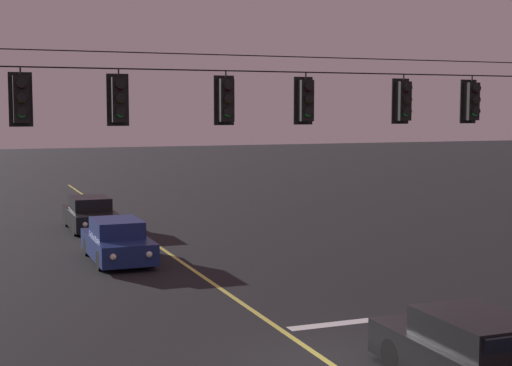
{
  "coord_description": "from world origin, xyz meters",
  "views": [
    {
      "loc": [
        -6.73,
        -13.17,
        5.03
      ],
      "look_at": [
        0.0,
        4.23,
        3.25
      ],
      "focal_mm": 53.81,
      "sensor_mm": 36.0,
      "label": 1
    }
  ],
  "objects_px": {
    "traffic_light_right_inner": "(306,100)",
    "car_waiting_near_lane": "(472,354)",
    "car_oncoming_lead": "(118,242)",
    "traffic_light_leftmost": "(21,99)",
    "traffic_light_centre": "(226,100)",
    "car_oncoming_trailing": "(90,215)",
    "traffic_light_rightmost": "(404,101)",
    "traffic_light_left_inner": "(119,100)",
    "traffic_light_far_right": "(472,101)"
  },
  "relations": [
    {
      "from": "traffic_light_centre",
      "to": "car_waiting_near_lane",
      "type": "bearing_deg",
      "value": -61.44
    },
    {
      "from": "car_waiting_near_lane",
      "to": "car_oncoming_lead",
      "type": "xyz_separation_m",
      "value": [
        -3.68,
        14.1,
        -0.0
      ]
    },
    {
      "from": "traffic_light_right_inner",
      "to": "car_waiting_near_lane",
      "type": "distance_m",
      "value": 7.04
    },
    {
      "from": "traffic_light_leftmost",
      "to": "traffic_light_right_inner",
      "type": "height_order",
      "value": "same"
    },
    {
      "from": "car_waiting_near_lane",
      "to": "car_oncoming_lead",
      "type": "bearing_deg",
      "value": 104.63
    },
    {
      "from": "traffic_light_leftmost",
      "to": "traffic_light_centre",
      "type": "height_order",
      "value": "same"
    },
    {
      "from": "traffic_light_right_inner",
      "to": "car_oncoming_lead",
      "type": "height_order",
      "value": "traffic_light_right_inner"
    },
    {
      "from": "traffic_light_leftmost",
      "to": "car_waiting_near_lane",
      "type": "xyz_separation_m",
      "value": [
        7.28,
        -5.26,
        -4.6
      ]
    },
    {
      "from": "traffic_light_centre",
      "to": "car_waiting_near_lane",
      "type": "height_order",
      "value": "traffic_light_centre"
    },
    {
      "from": "traffic_light_left_inner",
      "to": "car_waiting_near_lane",
      "type": "distance_m",
      "value": 8.75
    },
    {
      "from": "traffic_light_rightmost",
      "to": "car_oncoming_trailing",
      "type": "relative_size",
      "value": 0.28
    },
    {
      "from": "traffic_light_leftmost",
      "to": "traffic_light_right_inner",
      "type": "relative_size",
      "value": 1.0
    },
    {
      "from": "traffic_light_left_inner",
      "to": "traffic_light_far_right",
      "type": "distance_m",
      "value": 9.06
    },
    {
      "from": "traffic_light_far_right",
      "to": "traffic_light_right_inner",
      "type": "bearing_deg",
      "value": 180.0
    },
    {
      "from": "traffic_light_left_inner",
      "to": "car_oncoming_lead",
      "type": "bearing_deg",
      "value": 79.77
    },
    {
      "from": "traffic_light_right_inner",
      "to": "traffic_light_rightmost",
      "type": "bearing_deg",
      "value": 0.0
    },
    {
      "from": "car_oncoming_lead",
      "to": "traffic_light_right_inner",
      "type": "bearing_deg",
      "value": -72.48
    },
    {
      "from": "traffic_light_leftmost",
      "to": "traffic_light_right_inner",
      "type": "bearing_deg",
      "value": 0.0
    },
    {
      "from": "traffic_light_leftmost",
      "to": "traffic_light_rightmost",
      "type": "xyz_separation_m",
      "value": [
        9.04,
        0.0,
        0.0
      ]
    },
    {
      "from": "traffic_light_leftmost",
      "to": "car_oncoming_lead",
      "type": "relative_size",
      "value": 0.28
    },
    {
      "from": "traffic_light_left_inner",
      "to": "car_oncoming_trailing",
      "type": "height_order",
      "value": "traffic_light_left_inner"
    },
    {
      "from": "traffic_light_leftmost",
      "to": "traffic_light_left_inner",
      "type": "relative_size",
      "value": 1.0
    },
    {
      "from": "car_waiting_near_lane",
      "to": "car_oncoming_trailing",
      "type": "relative_size",
      "value": 0.98
    },
    {
      "from": "traffic_light_rightmost",
      "to": "car_oncoming_lead",
      "type": "height_order",
      "value": "traffic_light_rightmost"
    },
    {
      "from": "traffic_light_far_right",
      "to": "car_waiting_near_lane",
      "type": "xyz_separation_m",
      "value": [
        -3.78,
        -5.26,
        -4.6
      ]
    },
    {
      "from": "traffic_light_leftmost",
      "to": "car_oncoming_lead",
      "type": "xyz_separation_m",
      "value": [
        3.6,
        8.84,
        -4.6
      ]
    },
    {
      "from": "traffic_light_right_inner",
      "to": "traffic_light_far_right",
      "type": "height_order",
      "value": "same"
    },
    {
      "from": "car_waiting_near_lane",
      "to": "traffic_light_left_inner",
      "type": "bearing_deg",
      "value": 135.1
    },
    {
      "from": "traffic_light_rightmost",
      "to": "car_waiting_near_lane",
      "type": "height_order",
      "value": "traffic_light_rightmost"
    },
    {
      "from": "car_oncoming_trailing",
      "to": "traffic_light_centre",
      "type": "bearing_deg",
      "value": -87.85
    },
    {
      "from": "traffic_light_far_right",
      "to": "car_oncoming_trailing",
      "type": "relative_size",
      "value": 0.28
    },
    {
      "from": "traffic_light_left_inner",
      "to": "traffic_light_centre",
      "type": "relative_size",
      "value": 1.0
    },
    {
      "from": "traffic_light_left_inner",
      "to": "traffic_light_right_inner",
      "type": "distance_m",
      "value": 4.39
    },
    {
      "from": "traffic_light_left_inner",
      "to": "traffic_light_centre",
      "type": "distance_m",
      "value": 2.41
    },
    {
      "from": "traffic_light_rightmost",
      "to": "car_waiting_near_lane",
      "type": "xyz_separation_m",
      "value": [
        -1.76,
        -5.26,
        -4.6
      ]
    },
    {
      "from": "traffic_light_centre",
      "to": "traffic_light_far_right",
      "type": "height_order",
      "value": "same"
    },
    {
      "from": "car_oncoming_trailing",
      "to": "car_waiting_near_lane",
      "type": "bearing_deg",
      "value": -80.7
    },
    {
      "from": "traffic_light_centre",
      "to": "car_waiting_near_lane",
      "type": "distance_m",
      "value": 7.55
    },
    {
      "from": "car_waiting_near_lane",
      "to": "car_oncoming_trailing",
      "type": "bearing_deg",
      "value": 99.3
    },
    {
      "from": "car_oncoming_lead",
      "to": "traffic_light_far_right",
      "type": "bearing_deg",
      "value": -49.83
    },
    {
      "from": "traffic_light_centre",
      "to": "traffic_light_rightmost",
      "type": "height_order",
      "value": "same"
    },
    {
      "from": "traffic_light_right_inner",
      "to": "traffic_light_rightmost",
      "type": "height_order",
      "value": "same"
    },
    {
      "from": "traffic_light_left_inner",
      "to": "traffic_light_rightmost",
      "type": "relative_size",
      "value": 1.0
    },
    {
      "from": "traffic_light_centre",
      "to": "traffic_light_rightmost",
      "type": "distance_m",
      "value": 4.62
    },
    {
      "from": "traffic_light_right_inner",
      "to": "car_oncoming_trailing",
      "type": "relative_size",
      "value": 0.28
    },
    {
      "from": "traffic_light_centre",
      "to": "car_oncoming_trailing",
      "type": "height_order",
      "value": "traffic_light_centre"
    },
    {
      "from": "traffic_light_far_right",
      "to": "car_oncoming_trailing",
      "type": "xyz_separation_m",
      "value": [
        -7.24,
        15.87,
        -4.6
      ]
    },
    {
      "from": "traffic_light_centre",
      "to": "car_oncoming_trailing",
      "type": "relative_size",
      "value": 0.28
    },
    {
      "from": "traffic_light_far_right",
      "to": "car_oncoming_lead",
      "type": "height_order",
      "value": "traffic_light_far_right"
    },
    {
      "from": "car_waiting_near_lane",
      "to": "traffic_light_leftmost",
      "type": "bearing_deg",
      "value": 144.17
    }
  ]
}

